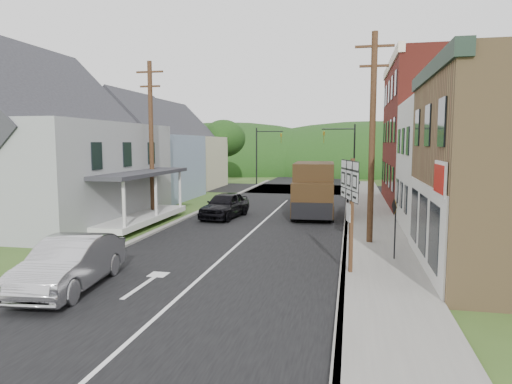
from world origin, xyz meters
The scene contains 24 objects.
ground centered at (0.00, 0.00, 0.00)m, with size 120.00×120.00×0.00m, color #2D4719.
road centered at (0.00, 10.00, 0.00)m, with size 9.00×90.00×0.02m, color black.
cross_road centered at (0.00, 27.00, 0.00)m, with size 60.00×9.00×0.02m, color black.
sidewalk_right centered at (5.90, 8.00, 0.07)m, with size 2.80×55.00×0.15m, color slate.
curb_right centered at (4.55, 8.00, 0.07)m, with size 0.20×55.00×0.15m, color slate.
curb_left centered at (-4.65, 8.00, 0.06)m, with size 0.30×55.00×0.12m, color slate.
storefront_white centered at (11.30, 7.50, 3.25)m, with size 8.00×7.00×6.50m, color silver.
storefront_red centered at (11.30, 17.00, 5.00)m, with size 8.00×12.00×10.00m, color maroon.
house_gray centered at (-12.00, 6.00, 4.23)m, with size 10.20×12.24×8.35m.
house_blue centered at (-11.00, 17.00, 3.69)m, with size 7.14×8.16×7.28m.
house_cream centered at (-11.50, 26.00, 3.69)m, with size 7.14×8.16×7.28m.
utility_pole_right centered at (5.60, 3.50, 4.66)m, with size 1.60×0.26×9.00m.
utility_pole_left centered at (-6.50, 8.00, 4.66)m, with size 1.60×0.26×9.00m.
traffic_signal_right centered at (4.30, 23.50, 3.76)m, with size 2.87×0.20×6.00m.
traffic_signal_left centered at (-4.30, 30.50, 3.76)m, with size 2.87×0.20×6.00m.
tree_left_b centered at (-17.00, 12.00, 4.88)m, with size 4.80×4.80×6.94m.
tree_left_c centered at (-19.00, 20.00, 5.94)m, with size 5.80×5.80×8.41m.
tree_left_d centered at (-9.00, 32.00, 4.88)m, with size 4.80×4.80×6.94m.
forested_ridge centered at (0.00, 55.00, 0.00)m, with size 90.00×30.00×16.00m, color black.
silver_sedan centered at (-3.48, -4.50, 0.78)m, with size 1.65×4.74×1.56m, color #B5B4B9.
dark_sedan centered at (-2.48, 9.14, 0.75)m, with size 1.78×4.43×1.51m, color black.
delivery_van centered at (2.59, 10.79, 1.63)m, with size 2.64×5.87×3.22m.
route_sign_cluster centered at (4.75, -1.41, 2.59)m, with size 0.61×2.10×3.76m.
warning_sign centered at (6.36, 0.67, 1.59)m, with size 0.15×0.62×2.26m.
Camera 1 is at (4.75, -16.50, 4.41)m, focal length 32.00 mm.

